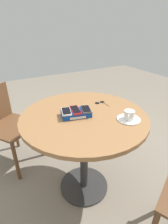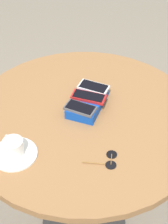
{
  "view_description": "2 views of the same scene",
  "coord_description": "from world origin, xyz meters",
  "px_view_note": "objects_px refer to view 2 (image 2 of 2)",
  "views": [
    {
      "loc": [
        -0.58,
        -1.03,
        1.41
      ],
      "look_at": [
        0.0,
        0.0,
        0.81
      ],
      "focal_mm": 28.0,
      "sensor_mm": 36.0,
      "label": 1
    },
    {
      "loc": [
        1.14,
        0.12,
        1.82
      ],
      "look_at": [
        0.0,
        0.0,
        0.81
      ],
      "focal_mm": 60.0,
      "sensor_mm": 36.0,
      "label": 2
    }
  ],
  "objects_px": {
    "phone_red": "(89,97)",
    "phone_box": "(88,102)",
    "phone_gray": "(80,108)",
    "coffee_cup": "(13,147)",
    "phone_white": "(94,87)",
    "sunglasses": "(109,160)",
    "saucer": "(15,154)",
    "round_table": "(84,139)"
  },
  "relations": [
    {
      "from": "phone_red",
      "to": "phone_box",
      "type": "bearing_deg",
      "value": -54.72
    },
    {
      "from": "phone_gray",
      "to": "coffee_cup",
      "type": "bearing_deg",
      "value": -43.48
    },
    {
      "from": "phone_box",
      "to": "phone_red",
      "type": "xyz_separation_m",
      "value": [
        -0.0,
        0.0,
        0.03
      ]
    },
    {
      "from": "phone_white",
      "to": "coffee_cup",
      "type": "relative_size",
      "value": 1.59
    },
    {
      "from": "phone_gray",
      "to": "sunglasses",
      "type": "height_order",
      "value": "phone_gray"
    },
    {
      "from": "phone_white",
      "to": "phone_red",
      "type": "distance_m",
      "value": 0.07
    },
    {
      "from": "phone_white",
      "to": "saucer",
      "type": "height_order",
      "value": "phone_white"
    },
    {
      "from": "saucer",
      "to": "sunglasses",
      "type": "xyz_separation_m",
      "value": [
        -0.01,
        0.35,
        -0.0
      ]
    },
    {
      "from": "round_table",
      "to": "phone_red",
      "type": "height_order",
      "value": "phone_red"
    },
    {
      "from": "saucer",
      "to": "coffee_cup",
      "type": "bearing_deg",
      "value": -139.37
    },
    {
      "from": "phone_red",
      "to": "phone_gray",
      "type": "bearing_deg",
      "value": -19.54
    },
    {
      "from": "round_table",
      "to": "phone_box",
      "type": "distance_m",
      "value": 0.17
    },
    {
      "from": "phone_white",
      "to": "phone_box",
      "type": "bearing_deg",
      "value": -13.97
    },
    {
      "from": "phone_red",
      "to": "phone_gray",
      "type": "height_order",
      "value": "phone_red"
    },
    {
      "from": "phone_red",
      "to": "coffee_cup",
      "type": "bearing_deg",
      "value": -38.81
    },
    {
      "from": "phone_box",
      "to": "phone_gray",
      "type": "xyz_separation_m",
      "value": [
        0.07,
        -0.02,
        0.03
      ]
    },
    {
      "from": "round_table",
      "to": "sunglasses",
      "type": "height_order",
      "value": "sunglasses"
    },
    {
      "from": "phone_white",
      "to": "coffee_cup",
      "type": "bearing_deg",
      "value": -34.77
    },
    {
      "from": "phone_box",
      "to": "phone_gray",
      "type": "height_order",
      "value": "phone_gray"
    },
    {
      "from": "phone_gray",
      "to": "saucer",
      "type": "distance_m",
      "value": 0.32
    },
    {
      "from": "phone_red",
      "to": "phone_white",
      "type": "bearing_deg",
      "value": 168.17
    },
    {
      "from": "phone_gray",
      "to": "sunglasses",
      "type": "xyz_separation_m",
      "value": [
        0.22,
        0.13,
        -0.05
      ]
    },
    {
      "from": "sunglasses",
      "to": "saucer",
      "type": "bearing_deg",
      "value": -88.45
    },
    {
      "from": "sunglasses",
      "to": "round_table",
      "type": "bearing_deg",
      "value": -153.21
    },
    {
      "from": "phone_box",
      "to": "coffee_cup",
      "type": "distance_m",
      "value": 0.39
    },
    {
      "from": "coffee_cup",
      "to": "sunglasses",
      "type": "relative_size",
      "value": 0.72
    },
    {
      "from": "phone_box",
      "to": "coffee_cup",
      "type": "relative_size",
      "value": 2.67
    },
    {
      "from": "phone_box",
      "to": "phone_red",
      "type": "height_order",
      "value": "phone_red"
    },
    {
      "from": "saucer",
      "to": "round_table",
      "type": "bearing_deg",
      "value": 136.21
    },
    {
      "from": "round_table",
      "to": "phone_white",
      "type": "bearing_deg",
      "value": 168.71
    },
    {
      "from": "phone_white",
      "to": "phone_gray",
      "type": "distance_m",
      "value": 0.15
    },
    {
      "from": "phone_gray",
      "to": "saucer",
      "type": "height_order",
      "value": "phone_gray"
    },
    {
      "from": "phone_box",
      "to": "phone_red",
      "type": "bearing_deg",
      "value": 125.28
    },
    {
      "from": "phone_white",
      "to": "coffee_cup",
      "type": "distance_m",
      "value": 0.46
    },
    {
      "from": "phone_red",
      "to": "saucer",
      "type": "height_order",
      "value": "phone_red"
    },
    {
      "from": "coffee_cup",
      "to": "sunglasses",
      "type": "height_order",
      "value": "coffee_cup"
    },
    {
      "from": "phone_white",
      "to": "sunglasses",
      "type": "bearing_deg",
      "value": 13.83
    },
    {
      "from": "phone_white",
      "to": "sunglasses",
      "type": "distance_m",
      "value": 0.38
    },
    {
      "from": "phone_white",
      "to": "saucer",
      "type": "xyz_separation_m",
      "value": [
        0.38,
        -0.26,
        -0.04
      ]
    },
    {
      "from": "round_table",
      "to": "phone_gray",
      "type": "distance_m",
      "value": 0.19
    },
    {
      "from": "coffee_cup",
      "to": "sunglasses",
      "type": "distance_m",
      "value": 0.35
    },
    {
      "from": "round_table",
      "to": "phone_box",
      "type": "xyz_separation_m",
      "value": [
        -0.06,
        0.01,
        0.16
      ]
    }
  ]
}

